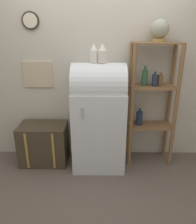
# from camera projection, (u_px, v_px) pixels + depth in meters

# --- Properties ---
(ground_plane) EXTENTS (12.00, 12.00, 0.00)m
(ground_plane) POSITION_uv_depth(u_px,v_px,m) (99.00, 174.00, 2.87)
(ground_plane) COLOR #60564C
(wall_back) EXTENTS (7.00, 0.09, 2.70)m
(wall_back) POSITION_uv_depth(u_px,v_px,m) (99.00, 64.00, 2.94)
(wall_back) COLOR beige
(wall_back) RESTS_ON ground_plane
(refrigerator) EXTENTS (0.68, 0.62, 1.41)m
(refrigerator) POSITION_uv_depth(u_px,v_px,m) (99.00, 115.00, 2.86)
(refrigerator) COLOR silver
(refrigerator) RESTS_ON ground_plane
(suitcase_trunk) EXTENTS (0.64, 0.43, 0.56)m
(suitcase_trunk) POSITION_uv_depth(u_px,v_px,m) (44.00, 144.00, 3.06)
(suitcase_trunk) COLOR #423828
(suitcase_trunk) RESTS_ON ground_plane
(shelf_unit) EXTENTS (0.61, 0.33, 1.64)m
(shelf_unit) POSITION_uv_depth(u_px,v_px,m) (151.00, 98.00, 2.89)
(shelf_unit) COLOR olive
(shelf_unit) RESTS_ON ground_plane
(globe) EXTENTS (0.22, 0.22, 0.26)m
(globe) POSITION_uv_depth(u_px,v_px,m) (160.00, 30.00, 2.62)
(globe) COLOR #AD8942
(globe) RESTS_ON shelf_unit
(vase_left) EXTENTS (0.09, 0.09, 0.23)m
(vase_left) POSITION_uv_depth(u_px,v_px,m) (94.00, 54.00, 2.59)
(vase_left) COLOR white
(vase_left) RESTS_ON refrigerator
(vase_center) EXTENTS (0.11, 0.11, 0.22)m
(vase_center) POSITION_uv_depth(u_px,v_px,m) (102.00, 54.00, 2.59)
(vase_center) COLOR silver
(vase_center) RESTS_ON refrigerator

